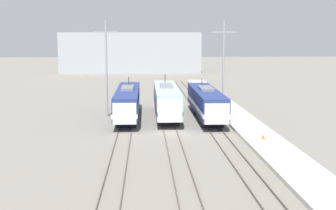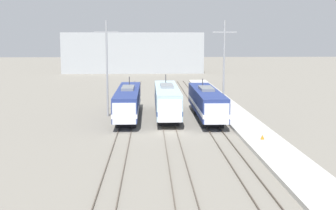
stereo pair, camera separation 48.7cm
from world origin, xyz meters
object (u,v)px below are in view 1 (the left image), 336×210
(locomotive_center, at_px, (167,101))
(catenary_tower_left, at_px, (106,66))
(locomotive_far_right, at_px, (206,103))
(locomotive_far_left, at_px, (128,102))
(catenary_tower_right, at_px, (223,65))
(traffic_cone, at_px, (263,137))

(locomotive_center, relative_size, catenary_tower_left, 1.48)
(locomotive_far_right, bearing_deg, locomotive_far_left, 176.61)
(catenary_tower_right, xyz_separation_m, traffic_cone, (1.29, -16.53, -6.09))
(locomotive_far_left, xyz_separation_m, catenary_tower_left, (-2.77, 1.93, 4.58))
(locomotive_far_right, height_order, traffic_cone, locomotive_far_right)
(traffic_cone, bearing_deg, locomotive_far_left, 133.56)
(locomotive_center, distance_m, locomotive_far_right, 5.14)
(catenary_tower_right, bearing_deg, locomotive_far_left, -171.29)
(locomotive_far_left, bearing_deg, catenary_tower_left, 145.17)
(locomotive_center, relative_size, locomotive_far_right, 0.96)
(locomotive_far_left, xyz_separation_m, locomotive_far_right, (10.04, -0.59, -0.03))
(catenary_tower_right, bearing_deg, traffic_cone, -85.54)
(locomotive_far_left, distance_m, catenary_tower_right, 13.54)
(locomotive_center, distance_m, catenary_tower_left, 9.10)
(catenary_tower_left, relative_size, traffic_cone, 26.31)
(locomotive_center, bearing_deg, traffic_cone, -59.57)
(catenary_tower_left, bearing_deg, locomotive_center, -10.47)
(locomotive_far_left, distance_m, catenary_tower_left, 5.69)
(locomotive_center, xyz_separation_m, catenary_tower_right, (7.57, 1.44, 4.48))
(locomotive_center, bearing_deg, locomotive_far_left, -174.42)
(catenary_tower_left, bearing_deg, locomotive_far_left, -34.83)
(traffic_cone, bearing_deg, locomotive_center, 120.43)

